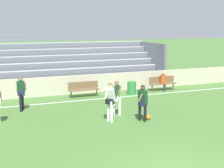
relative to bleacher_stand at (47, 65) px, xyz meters
name	(u,v)px	position (x,y,z in m)	size (l,w,h in m)	color
field_line_sideline	(82,100)	(1.08, -4.78, -1.51)	(44.00, 0.12, 0.01)	white
sideline_wall	(73,85)	(1.08, -2.92, -0.94)	(48.00, 0.16, 1.14)	beige
bleacher_stand	(47,65)	(0.00, 0.00, 0.00)	(16.27, 4.38, 3.45)	#B2B2B7
bench_centre_sideline	(84,88)	(1.44, -3.95, -0.97)	(1.80, 0.40, 0.90)	brown
bench_far_left	(162,82)	(6.73, -3.95, -0.97)	(1.80, 0.40, 0.90)	brown
trash_bin	(132,88)	(4.39, -4.28, -1.12)	(0.53, 0.53, 0.78)	#2D7F3D
spectator_seated	(163,80)	(6.73, -4.07, -0.81)	(0.36, 0.42, 1.21)	#2D2D38
player_dark_pressing_high	(143,100)	(2.52, -9.48, -0.55)	(0.66, 0.49, 1.62)	black
player_white_wide_left	(110,99)	(1.17, -9.02, -0.48)	(0.71, 0.54, 1.72)	white
player_dark_overlapping	(117,95)	(1.76, -8.33, -0.52)	(0.51, 0.64, 1.67)	white
player_dark_on_ball	(21,90)	(-2.26, -5.78, -0.49)	(0.48, 0.54, 1.71)	black
soccer_ball	(148,117)	(2.87, -9.37, -1.40)	(0.22, 0.22, 0.22)	orange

